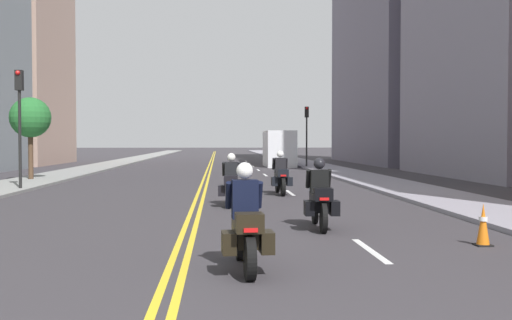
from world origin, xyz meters
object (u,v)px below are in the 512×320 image
Objects in this scene: motorcycle_0 at (245,228)px; motorcycle_1 at (320,199)px; motorcycle_2 at (231,185)px; traffic_light_near at (19,108)px; traffic_light_far at (307,125)px; street_tree_0 at (30,118)px; parked_truck at (278,150)px; traffic_cone_1 at (483,225)px; motorcycle_3 at (281,177)px.

motorcycle_0 reaches higher than motorcycle_1.
traffic_light_near is (-8.29, 5.95, 2.68)m from motorcycle_2.
motorcycle_0 is 17.36m from traffic_light_near.
traffic_light_far is 20.97m from street_tree_0.
street_tree_0 reaches higher than motorcycle_0.
parked_truck is at bearing 84.11° from motorcycle_2.
motorcycle_0 is at bearing -157.93° from traffic_cone_1.
motorcycle_0 is 0.99× the size of motorcycle_1.
street_tree_0 is (-1.39, 5.79, -0.19)m from traffic_light_near.
parked_truck is (12.68, 22.60, -2.06)m from traffic_light_near.
traffic_light_near is at bearing 166.85° from motorcycle_3.
street_tree_0 is at bearing -129.93° from parked_truck.
parked_truck reaches higher than motorcycle_0.
traffic_light_near is 0.74× the size of parked_truck.
traffic_light_near is 5.96m from street_tree_0.
traffic_light_far is (14.48, 19.49, -0.16)m from traffic_light_near.
traffic_light_far is (4.29, 30.30, 2.50)m from motorcycle_1.
traffic_light_far is at bearing -59.95° from parked_truck.
motorcycle_3 reaches higher than motorcycle_2.
traffic_light_far is at bearing 79.17° from motorcycle_2.
traffic_cone_1 is at bearing -54.28° from motorcycle_2.
motorcycle_2 is 4.24m from motorcycle_3.
traffic_light_far is at bearing 40.80° from street_tree_0.
motorcycle_0 is at bearing -87.06° from motorcycle_2.
motorcycle_1 is 0.47× the size of traffic_light_far.
motorcycle_2 is at bearing 86.86° from motorcycle_0.
motorcycle_3 is 2.85× the size of traffic_cone_1.
traffic_light_near is (-10.22, 2.17, 2.67)m from motorcycle_3.
motorcycle_1 is 30.70m from traffic_light_far.
traffic_light_far reaches higher than street_tree_0.
parked_truck is at bearing 80.13° from motorcycle_0.
motorcycle_2 is 0.53× the size of street_tree_0.
motorcycle_1 is 5.21m from motorcycle_2.
motorcycle_2 is at bearing -103.67° from traffic_light_far.
motorcycle_3 is 14.29m from street_tree_0.
motorcycle_3 is 0.36× the size of parked_truck.
traffic_cone_1 is (4.62, 1.87, -0.26)m from motorcycle_0.
motorcycle_1 is at bearing 62.60° from motorcycle_0.
motorcycle_2 is at bearing -50.48° from street_tree_0.
motorcycle_0 is at bearing -96.64° from parked_truck.
motorcycle_3 is at bearing 103.90° from traffic_cone_1.
motorcycle_2 is at bearing 122.88° from traffic_cone_1.
street_tree_0 is at bearing 132.37° from motorcycle_2.
motorcycle_1 is (1.88, 4.20, 0.01)m from motorcycle_0.
motorcycle_0 is 35.13m from traffic_light_far.
traffic_cone_1 is 0.17× the size of traffic_light_near.
motorcycle_1 is 2.67× the size of traffic_cone_1.
motorcycle_1 is at bearing 139.74° from traffic_cone_1.
traffic_light_far reaches higher than traffic_cone_1.
traffic_light_far is 1.09× the size of street_tree_0.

